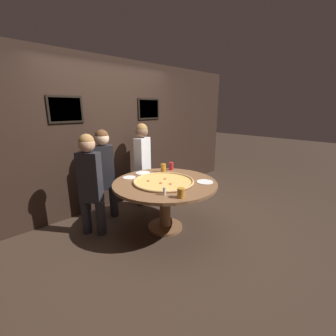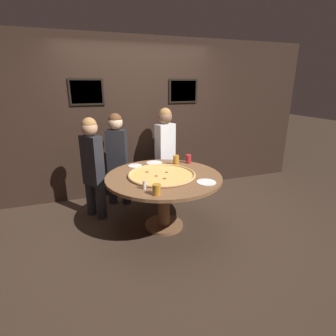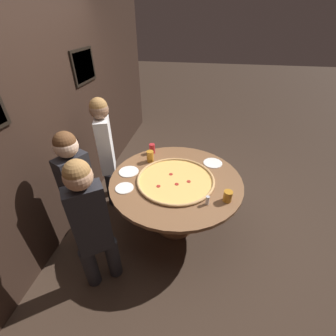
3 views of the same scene
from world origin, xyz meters
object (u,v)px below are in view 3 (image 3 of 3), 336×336
at_px(drink_cup_front_edge, 228,196).
at_px(white_plate_left_side, 129,172).
at_px(giant_pizza, 176,179).
at_px(diner_far_right, 78,189).
at_px(white_plate_far_back, 124,188).
at_px(diner_centre_back, 106,148).
at_px(drink_cup_near_right, 152,149).
at_px(white_plate_beside_cup, 213,163).
at_px(diner_far_left, 91,223).
at_px(dining_table, 176,188).
at_px(drink_cup_far_right, 150,156).
at_px(condiment_shaker, 207,200).

height_order(drink_cup_front_edge, white_plate_left_side, drink_cup_front_edge).
relative_size(giant_pizza, diner_far_right, 0.60).
height_order(white_plate_far_back, diner_centre_back, diner_centre_back).
bearing_deg(giant_pizza, drink_cup_near_right, 35.96).
xyz_separation_m(white_plate_beside_cup, diner_far_left, (-1.24, 1.02, 0.08)).
bearing_deg(giant_pizza, dining_table, -2.18).
height_order(drink_cup_near_right, white_plate_left_side, drink_cup_near_right).
height_order(diner_far_right, diner_far_left, diner_far_right).
bearing_deg(diner_far_right, drink_cup_near_right, 176.52).
bearing_deg(diner_far_right, dining_table, 140.95).
xyz_separation_m(giant_pizza, diner_centre_back, (0.38, 0.98, 0.10)).
bearing_deg(diner_far_left, giant_pizza, -162.89).
bearing_deg(drink_cup_front_edge, drink_cup_near_right, 50.46).
bearing_deg(drink_cup_front_edge, drink_cup_far_right, 58.03).
bearing_deg(white_plate_beside_cup, dining_table, 134.61).
bearing_deg(condiment_shaker, white_plate_far_back, 84.15).
xyz_separation_m(dining_table, condiment_shaker, (-0.35, -0.36, 0.19)).
xyz_separation_m(white_plate_left_side, white_plate_beside_cup, (0.36, -0.98, 0.00)).
relative_size(dining_table, drink_cup_near_right, 11.59).
height_order(diner_centre_back, diner_far_right, diner_centre_back).
bearing_deg(drink_cup_front_edge, dining_table, 64.44).
distance_m(white_plate_left_side, diner_far_right, 0.61).
distance_m(dining_table, diner_far_right, 1.06).
bearing_deg(white_plate_beside_cup, diner_centre_back, 92.04).
relative_size(drink_cup_near_right, diner_centre_back, 0.09).
relative_size(dining_table, condiment_shaker, 15.48).
relative_size(dining_table, white_plate_left_side, 6.41).
bearing_deg(drink_cup_front_edge, diner_far_right, 96.89).
bearing_deg(white_plate_beside_cup, drink_cup_far_right, 96.41).
bearing_deg(condiment_shaker, diner_centre_back, 62.22).
height_order(white_plate_left_side, condiment_shaker, condiment_shaker).
relative_size(condiment_shaker, diner_far_right, 0.07).
distance_m(drink_cup_front_edge, white_plate_left_side, 1.17).
bearing_deg(dining_table, drink_cup_near_right, 37.41).
height_order(white_plate_far_back, diner_far_left, diner_far_left).
distance_m(condiment_shaker, diner_centre_back, 1.51).
bearing_deg(white_plate_beside_cup, white_plate_left_side, 110.24).
xyz_separation_m(white_plate_beside_cup, diner_far_right, (-0.85, 1.35, 0.08)).
relative_size(giant_pizza, white_plate_far_back, 4.44).
relative_size(drink_cup_far_right, drink_cup_near_right, 1.12).
bearing_deg(white_plate_far_back, diner_centre_back, 36.45).
xyz_separation_m(white_plate_far_back, diner_centre_back, (0.61, 0.45, 0.11)).
bearing_deg(diner_far_left, diner_centre_back, -108.99).
bearing_deg(white_plate_beside_cup, drink_cup_near_right, 81.54).
bearing_deg(white_plate_left_side, giant_pizza, -96.81).
bearing_deg(dining_table, white_plate_far_back, 116.42).
bearing_deg(giant_pizza, diner_centre_back, 68.66).
xyz_separation_m(dining_table, white_plate_far_back, (-0.26, 0.52, 0.14)).
height_order(drink_cup_far_right, drink_cup_near_right, drink_cup_far_right).
bearing_deg(white_plate_far_back, dining_table, -63.58).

